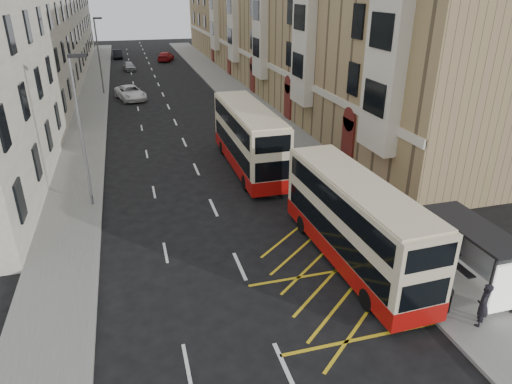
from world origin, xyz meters
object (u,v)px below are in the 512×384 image
object	(u,v)px
bus_shelter	(482,247)
litter_bin	(444,300)
street_lamp_near	(81,125)
car_silver	(129,66)
pedestrian_far	(351,205)
white_van	(130,93)
car_red	(166,56)
double_decker_rear	(248,138)
car_dark	(117,54)
pedestrian_near	(483,305)
pedestrian_mid	(458,250)
street_lamp_far	(99,52)
double_decker_front	(354,222)

from	to	relation	value
bus_shelter	litter_bin	size ratio (longest dim) A/B	4.69
street_lamp_near	litter_bin	size ratio (longest dim) A/B	8.82
street_lamp_near	car_silver	xyz separation A→B (m)	(3.19, 45.56, -4.00)
bus_shelter	pedestrian_far	bearing A→B (deg)	105.66
white_van	car_red	size ratio (longest dim) A/B	1.07
pedestrian_far	street_lamp_near	bearing A→B (deg)	-21.66
car_silver	bus_shelter	bearing A→B (deg)	-85.68
street_lamp_near	pedestrian_far	bearing A→B (deg)	-23.65
pedestrian_far	car_red	world-z (taller)	pedestrian_far
double_decker_rear	car_dark	bearing A→B (deg)	98.44
street_lamp_near	double_decker_rear	world-z (taller)	street_lamp_near
bus_shelter	car_red	bearing A→B (deg)	94.76
double_decker_rear	litter_bin	bearing A→B (deg)	-79.07
pedestrian_near	pedestrian_mid	bearing A→B (deg)	-150.38
litter_bin	car_dark	xyz separation A→B (m)	(-11.21, 71.90, 0.08)
litter_bin	white_van	world-z (taller)	white_van
car_red	white_van	bearing A→B (deg)	94.30
pedestrian_far	bus_shelter	bearing A→B (deg)	107.64
bus_shelter	litter_bin	world-z (taller)	bus_shelter
street_lamp_far	litter_bin	bearing A→B (deg)	-73.42
car_dark	car_red	size ratio (longest dim) A/B	0.87
pedestrian_near	pedestrian_mid	xyz separation A→B (m)	(1.50, 3.28, 0.03)
bus_shelter	double_decker_front	world-z (taller)	double_decker_front
double_decker_front	pedestrian_near	distance (m)	5.76
double_decker_front	car_red	size ratio (longest dim) A/B	1.98
double_decker_front	car_red	world-z (taller)	double_decker_front
street_lamp_far	car_red	size ratio (longest dim) A/B	1.62
white_van	street_lamp_near	bearing A→B (deg)	-109.36
street_lamp_near	double_decker_rear	distance (m)	10.54
litter_bin	car_dark	size ratio (longest dim) A/B	0.21
bus_shelter	pedestrian_near	size ratio (longest dim) A/B	2.50
pedestrian_near	street_lamp_near	bearing A→B (deg)	-81.97
bus_shelter	street_lamp_far	xyz separation A→B (m)	(-14.69, 42.39, 2.50)
car_silver	street_lamp_near	bearing A→B (deg)	-100.91
bus_shelter	street_lamp_far	bearing A→B (deg)	109.12
double_decker_front	pedestrian_far	world-z (taller)	double_decker_front
double_decker_front	litter_bin	distance (m)	4.64
litter_bin	street_lamp_far	bearing A→B (deg)	106.58
double_decker_rear	pedestrian_mid	bearing A→B (deg)	-68.94
pedestrian_far	car_silver	xyz separation A→B (m)	(-9.60, 51.16, -0.33)
white_van	car_silver	bearing A→B (deg)	75.65
bus_shelter	car_red	world-z (taller)	bus_shelter
pedestrian_mid	car_silver	size ratio (longest dim) A/B	0.47
bus_shelter	litter_bin	distance (m)	2.51
pedestrian_mid	car_red	bearing A→B (deg)	90.50
pedestrian_mid	car_dark	world-z (taller)	pedestrian_mid
pedestrian_near	bus_shelter	bearing A→B (deg)	-158.65
double_decker_front	pedestrian_near	xyz separation A→B (m)	(2.42, -5.13, -0.97)
bus_shelter	car_red	xyz separation A→B (m)	(-5.48, 65.92, -1.42)
pedestrian_mid	pedestrian_far	size ratio (longest dim) A/B	1.08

